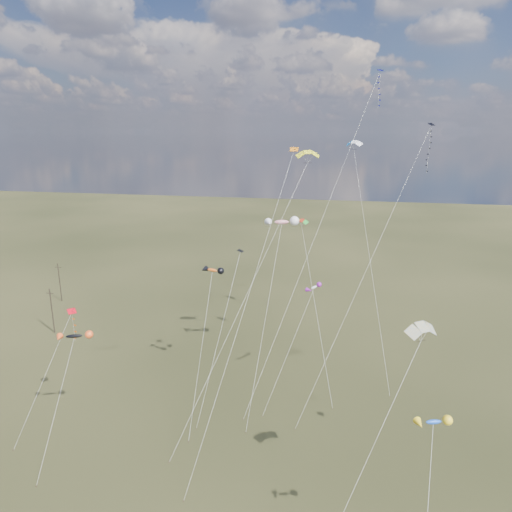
% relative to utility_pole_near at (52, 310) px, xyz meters
% --- Properties ---
extents(ground, '(400.00, 400.00, 0.00)m').
position_rel_utility_pole_near_xyz_m(ground, '(38.00, -30.00, -4.09)').
color(ground, black).
rests_on(ground, ground).
extents(utility_pole_near, '(1.40, 0.20, 8.00)m').
position_rel_utility_pole_near_xyz_m(utility_pole_near, '(0.00, 0.00, 0.00)').
color(utility_pole_near, black).
rests_on(utility_pole_near, ground).
extents(utility_pole_far, '(1.40, 0.20, 8.00)m').
position_rel_utility_pole_near_xyz_m(utility_pole_far, '(-8.00, 14.00, 0.00)').
color(utility_pole_far, black).
rests_on(utility_pole_far, ground).
extents(diamond_black_high, '(15.89, 22.77, 34.73)m').
position_rel_utility_pole_near_xyz_m(diamond_black_high, '(58.26, 2.57, 25.36)').
color(diamond_black_high, black).
rests_on(diamond_black_high, ground).
extents(diamond_navy_tall, '(14.91, 20.81, 41.60)m').
position_rel_utility_pole_near_xyz_m(diamond_navy_tall, '(50.65, 0.82, 31.68)').
color(diamond_navy_tall, '#080847').
rests_on(diamond_navy_tall, ground).
extents(diamond_black_mid, '(3.61, 10.43, 19.31)m').
position_rel_utility_pole_near_xyz_m(diamond_black_mid, '(34.78, -13.58, 9.27)').
color(diamond_black_mid, black).
rests_on(diamond_black_mid, ground).
extents(diamond_red_low, '(5.02, 7.35, 14.17)m').
position_rel_utility_pole_near_xyz_m(diamond_red_low, '(18.40, -21.60, 7.53)').
color(diamond_red_low, red).
rests_on(diamond_red_low, ground).
extents(diamond_orange_center, '(8.41, 15.82, 31.99)m').
position_rel_utility_pole_near_xyz_m(diamond_orange_center, '(40.35, -20.48, 17.81)').
color(diamond_orange_center, '#C9680F').
rests_on(diamond_orange_center, ground).
extents(parafoil_yellow, '(13.38, 22.43, 31.76)m').
position_rel_utility_pole_near_xyz_m(parafoil_yellow, '(43.26, -5.19, 26.84)').
color(parafoil_yellow, gold).
rests_on(parafoil_yellow, ground).
extents(parafoil_blue_white, '(7.71, 17.02, 32.72)m').
position_rel_utility_pole_near_xyz_m(parafoil_blue_white, '(49.06, 6.67, 27.84)').
color(parafoil_blue_white, '#136CB7').
rests_on(parafoil_blue_white, ground).
extents(parafoil_striped, '(10.27, 12.67, 19.65)m').
position_rel_utility_pole_near_xyz_m(parafoil_striped, '(54.72, -29.76, 14.81)').
color(parafoil_striped, yellow).
rests_on(parafoil_striped, ground).
extents(parafoil_tricolor, '(6.98, 15.05, 21.59)m').
position_rel_utility_pole_near_xyz_m(parafoil_tricolor, '(42.22, 0.80, 16.84)').
color(parafoil_tricolor, yellow).
rests_on(parafoil_tricolor, ground).
extents(novelty_black_orange, '(3.65, 9.90, 12.46)m').
position_rel_utility_pole_near_xyz_m(novelty_black_orange, '(20.00, -23.38, 7.87)').
color(novelty_black_orange, black).
rests_on(novelty_black_orange, ground).
extents(novelty_orange_black, '(3.01, 13.78, 16.73)m').
position_rel_utility_pole_near_xyz_m(novelty_orange_black, '(31.81, -10.06, 12.09)').
color(novelty_orange_black, orange).
rests_on(novelty_orange_black, ground).
extents(novelty_white_purple, '(6.24, 8.53, 14.95)m').
position_rel_utility_pole_near_xyz_m(novelty_white_purple, '(44.93, -9.39, 10.39)').
color(novelty_white_purple, silver).
rests_on(novelty_white_purple, ground).
extents(novelty_redwhite_stripe, '(4.04, 15.81, 22.73)m').
position_rel_utility_pole_near_xyz_m(novelty_redwhite_stripe, '(40.13, -5.48, 17.90)').
color(novelty_redwhite_stripe, red).
rests_on(novelty_redwhite_stripe, ground).
extents(novelty_blue_yellow, '(3.04, 13.43, 15.06)m').
position_rel_utility_pole_near_xyz_m(novelty_blue_yellow, '(55.00, -35.80, 10.46)').
color(novelty_blue_yellow, blue).
rests_on(novelty_blue_yellow, ground).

